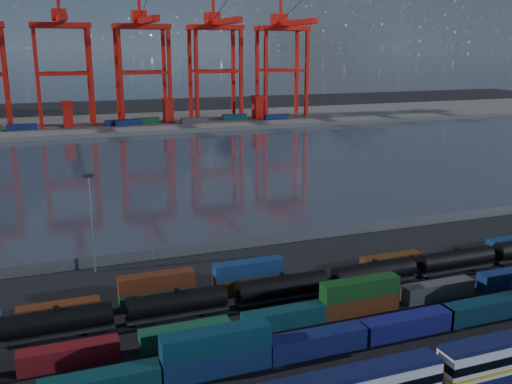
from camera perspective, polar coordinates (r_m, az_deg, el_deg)
name	(u,v)px	position (r m, az deg, el deg)	size (l,w,h in m)	color
ground	(330,309)	(83.32, 7.45, -11.48)	(700.00, 700.00, 0.00)	black
harbor_water	(171,168)	(178.33, -8.55, 2.42)	(700.00, 700.00, 0.00)	#2F3644
far_quay	(123,124)	(280.43, -13.19, 6.68)	(700.00, 70.00, 2.00)	#514F4C
container_row_south	(401,322)	(76.95, 14.29, -12.45)	(140.83, 2.55, 5.43)	#36383A
container_row_mid	(284,316)	(77.40, 2.83, -12.28)	(140.26, 2.33, 4.97)	#404345
container_row_north	(287,275)	(90.01, 3.15, -8.24)	(140.01, 2.21, 4.72)	#101E52
tanker_string	(416,266)	(95.11, 15.70, -7.15)	(122.58, 3.03, 4.33)	black
waterfront_fence	(260,241)	(106.51, 0.38, -4.95)	(160.12, 0.12, 2.20)	#595B5E
yard_light_mast	(91,218)	(95.87, -16.16, -2.51)	(1.60, 0.40, 16.60)	slate
gantry_cranes	(103,38)	(270.70, -15.09, 14.65)	(200.26, 48.50, 65.68)	red
quay_containers	(102,124)	(264.58, -15.15, 6.63)	(172.58, 10.99, 2.60)	navy
straddle_carriers	(119,112)	(269.48, -13.51, 7.83)	(140.00, 7.00, 11.10)	red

